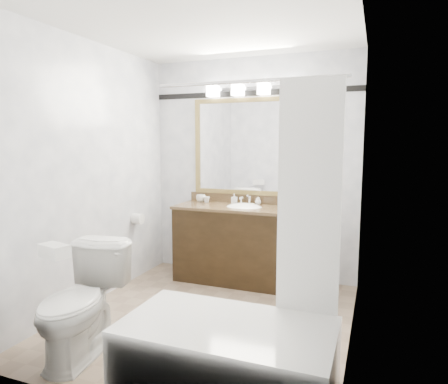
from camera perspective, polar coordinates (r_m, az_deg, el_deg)
The scene contains 15 objects.
room at distance 3.39m, azimuth -2.45°, elevation 1.99°, with size 2.42×2.62×2.52m.
vanity at distance 4.47m, azimuth 2.86°, elevation -7.27°, with size 1.53×0.58×0.97m.
mirror at distance 4.58m, azimuth 3.99°, elevation 6.46°, with size 1.40×0.04×1.10m.
vanity_light_bar at distance 4.56m, azimuth 3.86°, elevation 14.43°, with size 1.02×0.14×0.12m.
accent_stripe at distance 4.62m, azimuth 4.10°, elevation 13.92°, with size 2.40×0.01×0.06m, color black.
bathtub at distance 2.66m, azimuth 1.11°, elevation -21.49°, with size 1.30×0.75×1.96m.
tp_roll at distance 4.59m, azimuth -12.22°, elevation -3.74°, with size 0.12×0.12×0.11m, color white.
toilet at distance 3.16m, azimuth -19.77°, elevation -14.68°, with size 0.45×0.79×0.81m, color white.
tissue_box at distance 2.87m, azimuth -23.10°, elevation -7.72°, with size 0.21×0.11×0.08m, color white.
coffee_maker at distance 4.23m, azimuth 10.77°, elevation -0.25°, with size 0.17×0.21×0.33m.
cup_left at distance 4.72m, azimuth -3.33°, elevation -0.90°, with size 0.11×0.11×0.09m, color white.
cup_right at distance 4.67m, azimuth -2.51°, elevation -1.10°, with size 0.08×0.08×0.07m, color white.
soap_bottle_a at distance 4.58m, azimuth 1.47°, elevation -0.96°, with size 0.05×0.05×0.12m, color white.
soap_bottle_b at distance 4.52m, azimuth 4.89°, elevation -1.26°, with size 0.07×0.07×0.09m, color white.
soap_bar at distance 4.48m, azimuth 3.89°, elevation -1.77°, with size 0.07×0.04×0.02m, color beige.
Camera 1 is at (1.35, -3.09, 1.56)m, focal length 32.00 mm.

